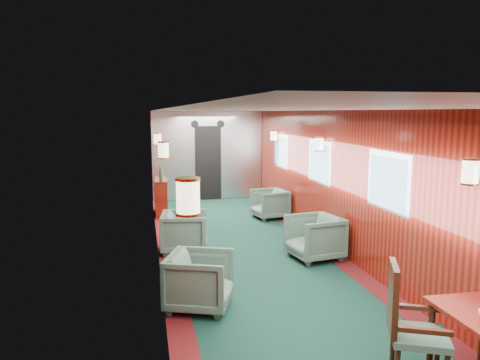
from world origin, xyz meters
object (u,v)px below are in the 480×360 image
(side_chair, at_px, (407,321))
(armchair_right_far, at_px, (270,204))
(armchair_left_near, at_px, (200,281))
(armchair_right_near, at_px, (314,237))
(armchair_left_far, at_px, (185,232))
(credenza, at_px, (161,196))

(side_chair, xyz_separation_m, armchair_right_far, (0.55, 6.52, -0.26))
(side_chair, height_order, armchair_right_far, side_chair)
(armchair_left_near, height_order, armchair_right_far, armchair_left_near)
(armchair_right_near, bearing_deg, armchair_right_far, 168.98)
(armchair_left_near, relative_size, armchair_left_far, 0.99)
(armchair_left_near, distance_m, armchair_right_far, 5.00)
(armchair_right_near, height_order, armchair_right_far, armchair_right_near)
(side_chair, bearing_deg, armchair_left_near, 152.21)
(credenza, distance_m, armchair_right_far, 2.54)
(armchair_right_near, xyz_separation_m, armchair_right_far, (0.06, 2.99, -0.03))
(armchair_left_near, height_order, armchair_right_near, armchair_right_near)
(credenza, height_order, armchair_right_far, credenza)
(armchair_right_near, bearing_deg, side_chair, -17.80)
(side_chair, height_order, armchair_right_near, side_chair)
(armchair_right_far, bearing_deg, armchair_left_near, -35.35)
(armchair_left_far, distance_m, armchair_right_far, 3.01)
(armchair_left_far, height_order, armchair_right_near, armchair_right_near)
(armchair_left_near, bearing_deg, armchair_left_far, 19.64)
(armchair_right_near, bearing_deg, armchair_left_far, -121.75)
(armchair_left_near, xyz_separation_m, armchair_right_near, (2.05, 1.55, 0.01))
(side_chair, bearing_deg, credenza, 127.91)
(armchair_left_near, distance_m, armchair_left_far, 2.36)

